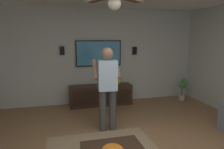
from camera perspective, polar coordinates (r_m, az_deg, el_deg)
wall_back_tv at (r=5.79m, az=-5.32°, el=5.00°), size 0.10×6.23×2.63m
media_console at (r=5.68m, az=-3.14°, el=-5.73°), size 0.45×1.70×0.55m
tv at (r=5.72m, az=-3.73°, el=5.89°), size 0.05×1.26×0.71m
person_standing at (r=3.98m, az=-1.26°, el=-2.75°), size 0.56×0.57×1.64m
potted_plant_short at (r=6.42m, az=19.15°, el=-3.05°), size 0.25×0.31×0.64m
vase_round at (r=5.69m, az=1.64°, el=-1.70°), size 0.22×0.22×0.22m
wall_speaker_left at (r=6.02m, az=6.29°, el=6.59°), size 0.06×0.12×0.22m
wall_speaker_right at (r=5.63m, az=-13.70°, el=6.48°), size 0.06×0.12×0.22m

